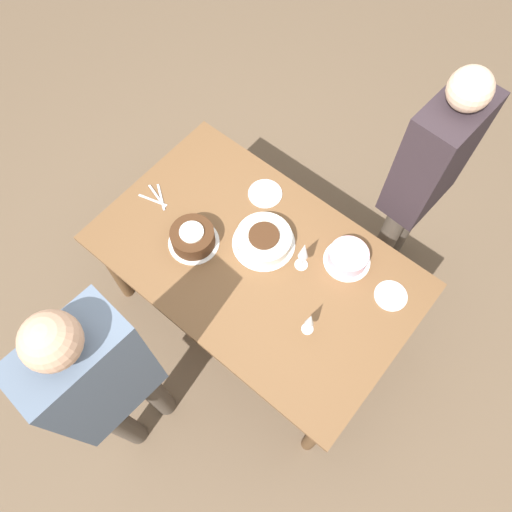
# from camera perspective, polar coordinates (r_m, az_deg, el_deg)

# --- Properties ---
(ground_plane) EXTENTS (12.00, 12.00, 0.00)m
(ground_plane) POSITION_cam_1_polar(r_m,az_deg,el_deg) (3.21, -0.00, -6.45)
(ground_plane) COLOR brown
(dining_table) EXTENTS (1.61, 0.99, 0.77)m
(dining_table) POSITION_cam_1_polar(r_m,az_deg,el_deg) (2.59, -0.00, -1.50)
(dining_table) COLOR brown
(dining_table) RESTS_ON ground_plane
(cake_center_white) EXTENTS (0.32, 0.32, 0.09)m
(cake_center_white) POSITION_cam_1_polar(r_m,az_deg,el_deg) (2.50, 0.90, 1.88)
(cake_center_white) COLOR white
(cake_center_white) RESTS_ON dining_table
(cake_front_chocolate) EXTENTS (0.26, 0.26, 0.12)m
(cake_front_chocolate) POSITION_cam_1_polar(r_m,az_deg,el_deg) (2.51, -7.23, 2.12)
(cake_front_chocolate) COLOR white
(cake_front_chocolate) RESTS_ON dining_table
(cake_back_decorated) EXTENTS (0.24, 0.24, 0.09)m
(cake_back_decorated) POSITION_cam_1_polar(r_m,az_deg,el_deg) (2.50, 10.47, -0.14)
(cake_back_decorated) COLOR white
(cake_back_decorated) RESTS_ON dining_table
(wine_glass_near) EXTENTS (0.06, 0.06, 0.19)m
(wine_glass_near) POSITION_cam_1_polar(r_m,az_deg,el_deg) (2.26, 6.18, -7.34)
(wine_glass_near) COLOR silver
(wine_glass_near) RESTS_ON dining_table
(wine_glass_far) EXTENTS (0.07, 0.07, 0.22)m
(wine_glass_far) POSITION_cam_1_polar(r_m,az_deg,el_deg) (2.36, 5.47, 0.49)
(wine_glass_far) COLOR silver
(wine_glass_far) RESTS_ON dining_table
(dessert_plate_left) EXTENTS (0.18, 0.18, 0.01)m
(dessert_plate_left) POSITION_cam_1_polar(r_m,az_deg,el_deg) (2.69, 1.05, 7.14)
(dessert_plate_left) COLOR silver
(dessert_plate_left) RESTS_ON dining_table
(dessert_plate_right) EXTENTS (0.16, 0.16, 0.01)m
(dessert_plate_right) POSITION_cam_1_polar(r_m,az_deg,el_deg) (2.50, 15.15, -4.41)
(dessert_plate_right) COLOR silver
(dessert_plate_right) RESTS_ON dining_table
(fork_pile) EXTENTS (0.18, 0.12, 0.01)m
(fork_pile) POSITION_cam_1_polar(r_m,az_deg,el_deg) (2.72, -11.26, 6.54)
(fork_pile) COLOR silver
(fork_pile) RESTS_ON dining_table
(person_cutting) EXTENTS (0.25, 0.41, 1.70)m
(person_cutting) POSITION_cam_1_polar(r_m,az_deg,el_deg) (2.13, -16.92, -13.66)
(person_cutting) COLOR #4C4238
(person_cutting) RESTS_ON ground_plane
(person_watching) EXTENTS (0.24, 0.41, 1.65)m
(person_watching) POSITION_cam_1_polar(r_m,az_deg,el_deg) (2.62, 18.86, 8.91)
(person_watching) COLOR #4C4238
(person_watching) RESTS_ON ground_plane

